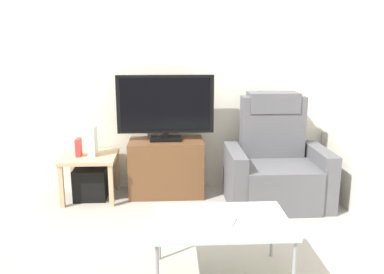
% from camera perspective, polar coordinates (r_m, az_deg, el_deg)
% --- Properties ---
extents(ground_plane, '(6.40, 6.40, 0.00)m').
position_cam_1_polar(ground_plane, '(3.59, -5.55, -12.90)').
color(ground_plane, '#9E998E').
extents(wall_back, '(6.40, 0.06, 2.60)m').
position_cam_1_polar(wall_back, '(4.36, -5.38, 9.56)').
color(wall_back, silver).
rests_on(wall_back, ground).
extents(wall_side, '(0.06, 4.48, 2.60)m').
position_cam_1_polar(wall_side, '(3.66, 25.10, 7.67)').
color(wall_side, silver).
rests_on(wall_side, ground).
extents(tv_stand, '(0.77, 0.43, 0.58)m').
position_cam_1_polar(tv_stand, '(4.27, -3.63, -4.28)').
color(tv_stand, brown).
rests_on(tv_stand, ground).
extents(television, '(0.99, 0.20, 0.67)m').
position_cam_1_polar(television, '(4.14, -3.76, 4.33)').
color(television, black).
rests_on(television, tv_stand).
extents(recliner_armchair, '(0.98, 0.78, 1.08)m').
position_cam_1_polar(recliner_armchair, '(4.13, 11.68, -3.97)').
color(recliner_armchair, '#515156').
rests_on(recliner_armchair, ground).
extents(side_table, '(0.54, 0.54, 0.46)m').
position_cam_1_polar(side_table, '(4.26, -14.16, -3.42)').
color(side_table, tan).
rests_on(side_table, ground).
extents(subwoofer_box, '(0.32, 0.32, 0.32)m').
position_cam_1_polar(subwoofer_box, '(4.33, -13.99, -6.25)').
color(subwoofer_box, black).
rests_on(subwoofer_box, ground).
extents(book_upright, '(0.04, 0.13, 0.18)m').
position_cam_1_polar(book_upright, '(4.22, -15.66, -1.41)').
color(book_upright, red).
rests_on(book_upright, side_table).
extents(game_console, '(0.07, 0.20, 0.29)m').
position_cam_1_polar(game_console, '(4.21, -13.83, -0.55)').
color(game_console, white).
rests_on(game_console, side_table).
extents(coffee_table, '(0.90, 0.60, 0.43)m').
position_cam_1_polar(coffee_table, '(2.76, 4.13, -12.07)').
color(coffee_table, '#B2C6C1').
rests_on(coffee_table, ground).
extents(cell_phone, '(0.12, 0.17, 0.01)m').
position_cam_1_polar(cell_phone, '(2.72, 5.31, -11.72)').
color(cell_phone, '#B7B7BC').
rests_on(cell_phone, coffee_table).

